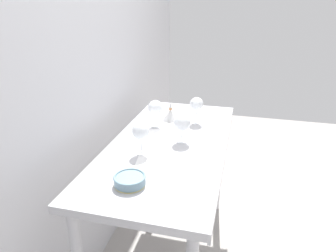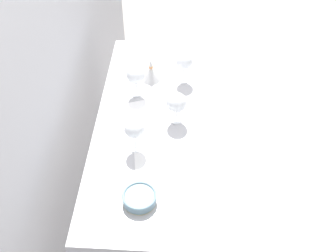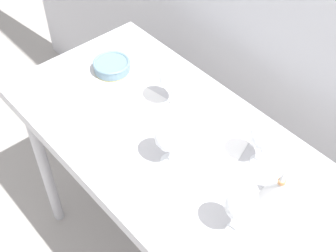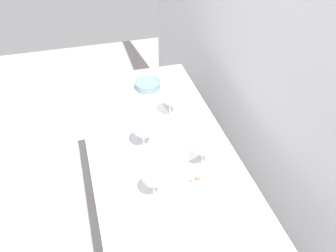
{
  "view_description": "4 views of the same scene",
  "coord_description": "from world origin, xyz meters",
  "px_view_note": "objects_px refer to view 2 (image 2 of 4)",
  "views": [
    {
      "loc": [
        -1.54,
        -0.39,
        1.66
      ],
      "look_at": [
        0.03,
        0.01,
        0.98
      ],
      "focal_mm": 32.38,
      "sensor_mm": 36.0,
      "label": 1
    },
    {
      "loc": [
        -1.51,
        -0.12,
        2.38
      ],
      "look_at": [
        -0.06,
        -0.04,
        0.93
      ],
      "focal_mm": 45.84,
      "sensor_mm": 36.0,
      "label": 2
    },
    {
      "loc": [
        0.73,
        -0.71,
        2.06
      ],
      "look_at": [
        -0.07,
        -0.01,
        0.95
      ],
      "focal_mm": 49.6,
      "sensor_mm": 36.0,
      "label": 3
    },
    {
      "loc": [
        1.35,
        -0.33,
        2.07
      ],
      "look_at": [
        0.02,
        0.04,
        1.01
      ],
      "focal_mm": 41.61,
      "sensor_mm": 36.0,
      "label": 4
    }
  ],
  "objects_px": {
    "wine_glass_near_right": "(184,62)",
    "tasting_sheet_lower": "(132,115)",
    "tasting_sheet_upper": "(165,164)",
    "tasting_bowl": "(140,198)",
    "wine_glass_far_left": "(134,129)",
    "wine_glass_far_right": "(136,75)",
    "decanter_funnel": "(151,73)",
    "wine_glass_near_center": "(176,103)"
  },
  "relations": [
    {
      "from": "wine_glass_near_right",
      "to": "tasting_sheet_lower",
      "type": "distance_m",
      "value": 0.41
    },
    {
      "from": "wine_glass_near_right",
      "to": "tasting_bowl",
      "type": "bearing_deg",
      "value": 168.79
    },
    {
      "from": "wine_glass_near_right",
      "to": "wine_glass_far_left",
      "type": "relative_size",
      "value": 0.98
    },
    {
      "from": "wine_glass_near_center",
      "to": "decanter_funnel",
      "type": "xyz_separation_m",
      "value": [
        0.32,
        0.15,
        -0.08
      ]
    },
    {
      "from": "wine_glass_near_right",
      "to": "tasting_bowl",
      "type": "relative_size",
      "value": 1.2
    },
    {
      "from": "wine_glass_near_right",
      "to": "wine_glass_far_left",
      "type": "height_order",
      "value": "wine_glass_far_left"
    },
    {
      "from": "wine_glass_far_right",
      "to": "tasting_bowl",
      "type": "height_order",
      "value": "wine_glass_far_right"
    },
    {
      "from": "wine_glass_near_right",
      "to": "tasting_sheet_upper",
      "type": "xyz_separation_m",
      "value": [
        -0.6,
        0.07,
        -0.12
      ]
    },
    {
      "from": "wine_glass_near_center",
      "to": "tasting_bowl",
      "type": "distance_m",
      "value": 0.52
    },
    {
      "from": "wine_glass_near_right",
      "to": "tasting_sheet_upper",
      "type": "bearing_deg",
      "value": 173.55
    },
    {
      "from": "wine_glass_near_right",
      "to": "tasting_sheet_upper",
      "type": "distance_m",
      "value": 0.62
    },
    {
      "from": "tasting_sheet_lower",
      "to": "wine_glass_far_right",
      "type": "bearing_deg",
      "value": -21.63
    },
    {
      "from": "wine_glass_near_center",
      "to": "wine_glass_near_right",
      "type": "height_order",
      "value": "wine_glass_near_right"
    },
    {
      "from": "tasting_sheet_upper",
      "to": "tasting_bowl",
      "type": "xyz_separation_m",
      "value": [
        -0.21,
        0.09,
        0.02
      ]
    },
    {
      "from": "tasting_sheet_upper",
      "to": "decanter_funnel",
      "type": "height_order",
      "value": "decanter_funnel"
    },
    {
      "from": "wine_glass_far_right",
      "to": "wine_glass_near_right",
      "type": "relative_size",
      "value": 1.0
    },
    {
      "from": "tasting_sheet_upper",
      "to": "tasting_sheet_lower",
      "type": "height_order",
      "value": "same"
    },
    {
      "from": "wine_glass_near_center",
      "to": "tasting_sheet_lower",
      "type": "bearing_deg",
      "value": 84.03
    },
    {
      "from": "wine_glass_far_right",
      "to": "tasting_sheet_upper",
      "type": "bearing_deg",
      "value": -159.85
    },
    {
      "from": "wine_glass_near_center",
      "to": "wine_glass_near_right",
      "type": "relative_size",
      "value": 0.97
    },
    {
      "from": "wine_glass_far_left",
      "to": "tasting_sheet_lower",
      "type": "height_order",
      "value": "wine_glass_far_left"
    },
    {
      "from": "wine_glass_near_right",
      "to": "wine_glass_far_right",
      "type": "bearing_deg",
      "value": 117.52
    },
    {
      "from": "decanter_funnel",
      "to": "wine_glass_far_right",
      "type": "bearing_deg",
      "value": 153.06
    },
    {
      "from": "wine_glass_near_right",
      "to": "decanter_funnel",
      "type": "height_order",
      "value": "wine_glass_near_right"
    },
    {
      "from": "wine_glass_near_center",
      "to": "wine_glass_near_right",
      "type": "bearing_deg",
      "value": -5.24
    },
    {
      "from": "tasting_bowl",
      "to": "decanter_funnel",
      "type": "distance_m",
      "value": 0.81
    },
    {
      "from": "wine_glass_near_center",
      "to": "tasting_sheet_lower",
      "type": "xyz_separation_m",
      "value": [
        0.02,
        0.22,
        -0.11
      ]
    },
    {
      "from": "wine_glass_near_center",
      "to": "tasting_bowl",
      "type": "xyz_separation_m",
      "value": [
        -0.49,
        0.13,
        -0.09
      ]
    },
    {
      "from": "tasting_sheet_lower",
      "to": "decanter_funnel",
      "type": "distance_m",
      "value": 0.31
    },
    {
      "from": "tasting_sheet_lower",
      "to": "tasting_bowl",
      "type": "bearing_deg",
      "value": 170.29
    },
    {
      "from": "wine_glass_near_center",
      "to": "tasting_sheet_lower",
      "type": "height_order",
      "value": "wine_glass_near_center"
    },
    {
      "from": "wine_glass_far_left",
      "to": "tasting_bowl",
      "type": "distance_m",
      "value": 0.32
    },
    {
      "from": "tasting_bowl",
      "to": "decanter_funnel",
      "type": "relative_size",
      "value": 1.14
    },
    {
      "from": "wine_glass_far_left",
      "to": "wine_glass_far_right",
      "type": "bearing_deg",
      "value": 5.21
    },
    {
      "from": "wine_glass_far_right",
      "to": "wine_glass_far_left",
      "type": "xyz_separation_m",
      "value": [
        -0.39,
        -0.04,
        0.0
      ]
    },
    {
      "from": "wine_glass_far_right",
      "to": "wine_glass_far_left",
      "type": "height_order",
      "value": "wine_glass_far_left"
    },
    {
      "from": "wine_glass_far_left",
      "to": "tasting_bowl",
      "type": "bearing_deg",
      "value": -170.84
    },
    {
      "from": "tasting_sheet_upper",
      "to": "decanter_funnel",
      "type": "distance_m",
      "value": 0.62
    },
    {
      "from": "wine_glass_near_center",
      "to": "wine_glass_far_left",
      "type": "bearing_deg",
      "value": 137.58
    },
    {
      "from": "wine_glass_far_left",
      "to": "wine_glass_near_right",
      "type": "bearing_deg",
      "value": -22.05
    },
    {
      "from": "wine_glass_near_right",
      "to": "tasting_bowl",
      "type": "distance_m",
      "value": 0.83
    },
    {
      "from": "tasting_sheet_upper",
      "to": "tasting_bowl",
      "type": "relative_size",
      "value": 1.85
    }
  ]
}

